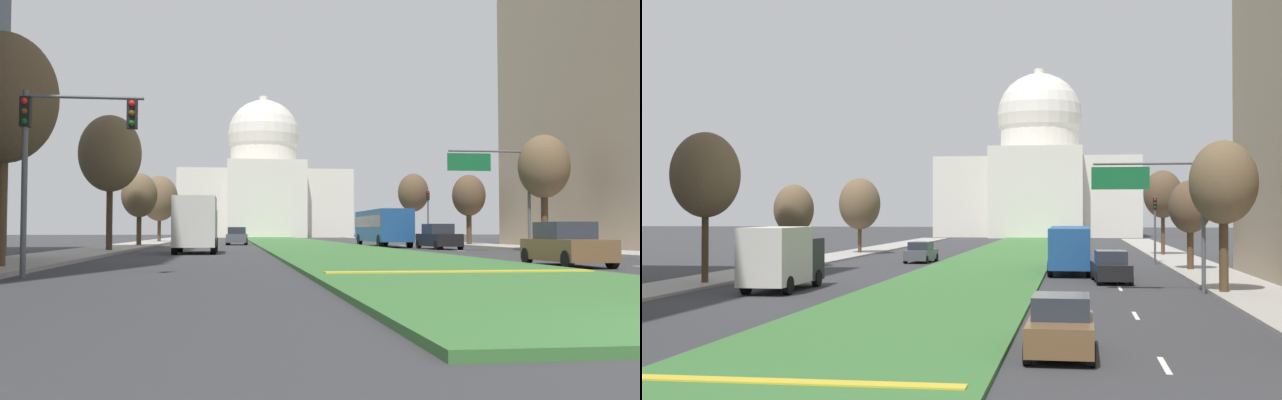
# 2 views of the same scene
# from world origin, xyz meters

# --- Properties ---
(ground_plane) EXTENTS (293.92, 293.92, 0.00)m
(ground_plane) POSITION_xyz_m (0.00, 66.80, 0.00)
(ground_plane) COLOR #333335
(grass_median) EXTENTS (8.58, 120.24, 0.14)m
(grass_median) POSITION_xyz_m (0.00, 60.12, 0.07)
(grass_median) COLOR #386B33
(grass_median) RESTS_ON ground_plane
(median_curb_nose) EXTENTS (7.72, 0.50, 0.04)m
(median_curb_nose) POSITION_xyz_m (0.00, 12.26, 0.16)
(median_curb_nose) COLOR gold
(median_curb_nose) RESTS_ON grass_median
(lane_dashes_right) EXTENTS (0.16, 47.10, 0.01)m
(lane_dashes_right) POSITION_xyz_m (8.44, 39.03, 0.00)
(lane_dashes_right) COLOR silver
(lane_dashes_right) RESTS_ON ground_plane
(sidewalk_left) EXTENTS (4.00, 120.24, 0.15)m
(sidewalk_left) POSITION_xyz_m (-14.58, 53.44, 0.07)
(sidewalk_left) COLOR #9E9991
(sidewalk_left) RESTS_ON ground_plane
(sidewalk_right) EXTENTS (4.00, 120.24, 0.15)m
(sidewalk_right) POSITION_xyz_m (14.58, 53.44, 0.07)
(sidewalk_right) COLOR #9E9991
(sidewalk_right) RESTS_ON ground_plane
(capitol_building) EXTENTS (32.71, 28.91, 28.58)m
(capitol_building) POSITION_xyz_m (0.00, 132.83, 9.82)
(capitol_building) COLOR silver
(capitol_building) RESTS_ON ground_plane
(traffic_light_far_right) EXTENTS (0.28, 0.35, 5.20)m
(traffic_light_far_right) POSITION_xyz_m (12.08, 57.13, 3.31)
(traffic_light_far_right) COLOR #515456
(traffic_light_far_right) RESTS_ON ground_plane
(overhead_guide_sign) EXTENTS (5.43, 0.20, 6.50)m
(overhead_guide_sign) POSITION_xyz_m (10.28, 35.08, 4.64)
(overhead_guide_sign) COLOR #515456
(overhead_guide_sign) RESTS_ON ground_plane
(street_tree_left_mid) EXTENTS (3.71, 3.71, 8.28)m
(street_tree_left_mid) POSITION_xyz_m (-13.69, 36.26, 5.93)
(street_tree_left_mid) COLOR #4C3823
(street_tree_left_mid) RESTS_ON ground_plane
(street_tree_right_mid) EXTENTS (3.21, 3.21, 7.37)m
(street_tree_right_mid) POSITION_xyz_m (13.17, 34.83, 5.31)
(street_tree_right_mid) COLOR #4C3823
(street_tree_right_mid) RESTS_ON ground_plane
(street_tree_left_far) EXTENTS (2.84, 2.84, 5.92)m
(street_tree_left_far) POSITION_xyz_m (-13.75, 50.26, 4.11)
(street_tree_left_far) COLOR #4C3823
(street_tree_left_far) RESTS_ON ground_plane
(street_tree_right_far) EXTENTS (2.83, 2.83, 6.09)m
(street_tree_right_far) POSITION_xyz_m (13.76, 50.49, 4.26)
(street_tree_right_far) COLOR #4C3823
(street_tree_right_far) RESTS_ON ground_plane
(street_tree_left_distant) EXTENTS (3.90, 3.90, 7.19)m
(street_tree_left_distant) POSITION_xyz_m (-14.06, 69.10, 4.74)
(street_tree_left_distant) COLOR #4C3823
(street_tree_left_distant) RESTS_ON ground_plane
(street_tree_right_distant) EXTENTS (3.44, 3.44, 7.74)m
(street_tree_right_distant) POSITION_xyz_m (13.95, 69.43, 5.55)
(street_tree_right_distant) COLOR #4C3823
(street_tree_right_distant) RESTS_ON ground_plane
(sedan_lead_stopped) EXTENTS (1.87, 4.25, 1.63)m
(sedan_lead_stopped) POSITION_xyz_m (5.78, 17.46, 0.77)
(sedan_lead_stopped) COLOR brown
(sedan_lead_stopped) RESTS_ON ground_plane
(sedan_midblock) EXTENTS (2.20, 4.71, 1.78)m
(sedan_midblock) POSITION_xyz_m (8.14, 40.93, 0.83)
(sedan_midblock) COLOR black
(sedan_midblock) RESTS_ON ground_plane
(sedan_distant) EXTENTS (2.07, 4.44, 1.62)m
(sedan_distant) POSITION_xyz_m (-5.87, 57.34, 0.77)
(sedan_distant) COLOR #4C5156
(sedan_distant) RESTS_ON ground_plane
(box_truck_delivery) EXTENTS (2.40, 6.40, 3.20)m
(box_truck_delivery) POSITION_xyz_m (-8.42, 33.80, 1.68)
(box_truck_delivery) COLOR black
(box_truck_delivery) RESTS_ON ground_plane
(city_bus) EXTENTS (2.62, 11.00, 2.95)m
(city_bus) POSITION_xyz_m (5.78, 48.62, 1.77)
(city_bus) COLOR #1E4C8C
(city_bus) RESTS_ON ground_plane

